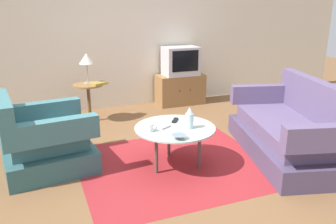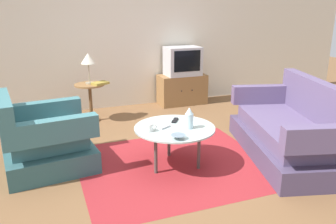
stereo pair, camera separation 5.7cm
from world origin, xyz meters
name	(u,v)px [view 1 (the left image)]	position (x,y,z in m)	size (l,w,h in m)	color
ground_plane	(183,160)	(0.00, 0.00, 0.00)	(16.00, 16.00, 0.00)	brown
back_wall	(124,27)	(0.00, 2.51, 1.35)	(9.00, 0.12, 2.70)	beige
area_rug	(175,165)	(-0.14, -0.08, 0.00)	(2.08, 1.82, 0.00)	maroon
armchair	(43,143)	(-1.49, 0.37, 0.30)	(1.01, 0.97, 0.85)	#325C60
couch	(291,132)	(1.23, -0.33, 0.29)	(1.30, 1.95, 0.88)	#4B3E5C
coffee_table	(175,130)	(-0.14, -0.08, 0.42)	(0.88, 0.88, 0.45)	#B2C6C1
side_table	(89,95)	(-0.77, 1.80, 0.42)	(0.45, 0.45, 0.58)	olive
tv_stand	(180,89)	(0.91, 2.20, 0.26)	(0.84, 0.43, 0.53)	olive
television	(181,61)	(0.91, 2.19, 0.78)	(0.60, 0.41, 0.49)	#B7B7BC
table_lamp	(87,60)	(-0.76, 1.82, 0.95)	(0.22, 0.22, 0.46)	#9E937A
vase	(190,118)	(-0.01, -0.17, 0.57)	(0.09, 0.09, 0.23)	silver
mug	(150,128)	(-0.44, -0.12, 0.50)	(0.12, 0.08, 0.08)	white
bowl	(179,137)	(-0.24, -0.42, 0.48)	(0.15, 0.15, 0.04)	slate
tv_remote_dark	(175,120)	(-0.06, 0.10, 0.46)	(0.13, 0.15, 0.02)	black
tv_remote_silver	(165,127)	(-0.25, -0.07, 0.46)	(0.15, 0.11, 0.02)	#B2B2B7
book	(99,83)	(-0.62, 1.71, 0.60)	(0.28, 0.24, 0.04)	olive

